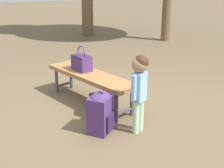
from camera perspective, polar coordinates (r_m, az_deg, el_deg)
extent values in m
plane|color=brown|center=(4.15, 0.54, -5.21)|extent=(40.00, 40.00, 0.00)
cube|color=#9E6B3D|center=(4.29, -4.15, 1.61)|extent=(1.65, 0.83, 0.06)
cylinder|color=#47474C|center=(3.97, 3.82, -3.40)|extent=(0.05, 0.05, 0.39)
cylinder|color=#47474C|center=(3.79, 0.86, -4.53)|extent=(0.05, 0.05, 0.39)
cylinder|color=#47474C|center=(4.98, -7.83, 1.35)|extent=(0.05, 0.05, 0.39)
cylinder|color=#47474C|center=(4.83, -10.55, 0.63)|extent=(0.05, 0.05, 0.39)
cylinder|color=#47474C|center=(3.92, 2.36, -5.22)|extent=(0.12, 0.28, 0.04)
cylinder|color=#47474C|center=(4.93, -9.11, -0.05)|extent=(0.12, 0.28, 0.04)
cube|color=#4C2D66|center=(4.42, -5.83, 4.01)|extent=(0.35, 0.24, 0.22)
cube|color=#39224C|center=(4.39, -5.87, 5.32)|extent=(0.32, 0.24, 0.02)
torus|color=#4C2D66|center=(4.38, -5.90, 6.02)|extent=(0.20, 0.06, 0.20)
cylinder|color=#B2D8B2|center=(3.53, 4.60, -6.43)|extent=(0.08, 0.08, 0.40)
cylinder|color=#B2D8B2|center=(3.60, 5.45, -5.90)|extent=(0.08, 0.08, 0.40)
ellipsoid|color=white|center=(3.62, 4.25, -8.92)|extent=(0.10, 0.08, 0.04)
ellipsoid|color=white|center=(3.69, 5.09, -8.35)|extent=(0.10, 0.08, 0.04)
cube|color=#8CBFE5|center=(3.42, 5.21, -0.53)|extent=(0.18, 0.19, 0.34)
cylinder|color=#8CBFE5|center=(3.33, 4.27, -0.72)|extent=(0.06, 0.06, 0.29)
cylinder|color=#8CBFE5|center=(3.49, 6.13, 0.19)|extent=(0.06, 0.06, 0.29)
sphere|color=#A57A5B|center=(3.33, 5.36, 3.80)|extent=(0.19, 0.19, 0.19)
sphere|color=#3F2819|center=(3.32, 5.51, 4.09)|extent=(0.18, 0.18, 0.18)
cube|color=#4C2D66|center=(3.54, -2.15, -5.83)|extent=(0.37, 0.38, 0.45)
ellipsoid|color=#4C2D66|center=(3.45, -2.20, -2.59)|extent=(0.35, 0.36, 0.10)
cube|color=#311D42|center=(3.52, -0.23, -7.19)|extent=(0.16, 0.18, 0.20)
cube|color=#311D42|center=(3.65, -3.45, -5.05)|extent=(0.05, 0.05, 0.39)
cube|color=#311D42|center=(3.53, -4.46, -5.92)|extent=(0.05, 0.05, 0.39)
torus|color=black|center=(3.44, -2.21, -1.96)|extent=(0.06, 0.06, 0.07)
cube|color=black|center=(3.95, -2.80, -4.15)|extent=(0.21, 0.25, 0.31)
ellipsoid|color=black|center=(3.89, -2.84, -2.17)|extent=(0.20, 0.24, 0.07)
cube|color=black|center=(3.89, -2.68, -5.30)|extent=(0.07, 0.15, 0.14)
cube|color=black|center=(4.03, -2.23, -3.63)|extent=(0.02, 0.04, 0.26)
cube|color=black|center=(4.02, -3.57, -3.70)|extent=(0.02, 0.04, 0.26)
torus|color=#B2B2B7|center=(3.88, -2.84, -1.78)|extent=(0.05, 0.02, 0.05)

